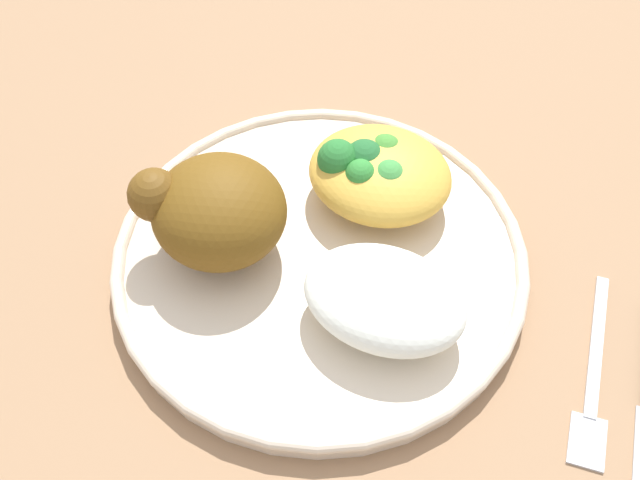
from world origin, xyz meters
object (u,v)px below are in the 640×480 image
Objects in this scene: plate at (320,256)px; rice_pile at (384,299)px; roasted_chicken at (214,210)px; fork at (594,376)px; mac_cheese_with_broccoli at (377,172)px.

plate is 2.75× the size of rice_pile.
roasted_chicken is at bearing -5.63° from rice_pile.
plate is 0.08m from roasted_chicken.
mac_cheese_with_broccoli is at bearing -23.44° from fork.
roasted_chicken is 0.99× the size of mac_cheese_with_broccoli.
rice_pile is (-0.06, 0.03, 0.03)m from plate.
fork is (-0.18, 0.08, -0.04)m from mac_cheese_with_broccoli.
rice_pile is at bearing 8.28° from fork.
fork is (-0.26, -0.01, -0.05)m from roasted_chicken.
mac_cheese_with_broccoli is (-0.08, -0.09, -0.01)m from roasted_chicken.
mac_cheese_with_broccoli reaches higher than plate.
rice_pile is 0.14m from fork.
roasted_chicken is (0.07, 0.02, 0.04)m from plate.
plate is 0.20m from fork.
roasted_chicken is 0.27m from fork.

